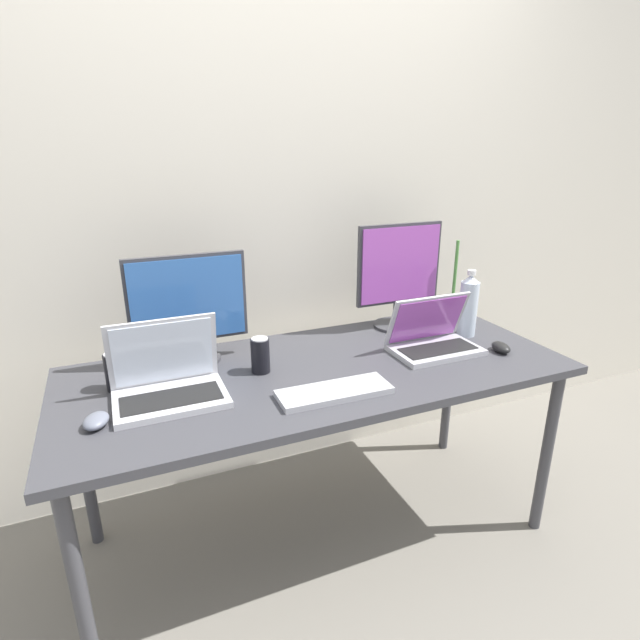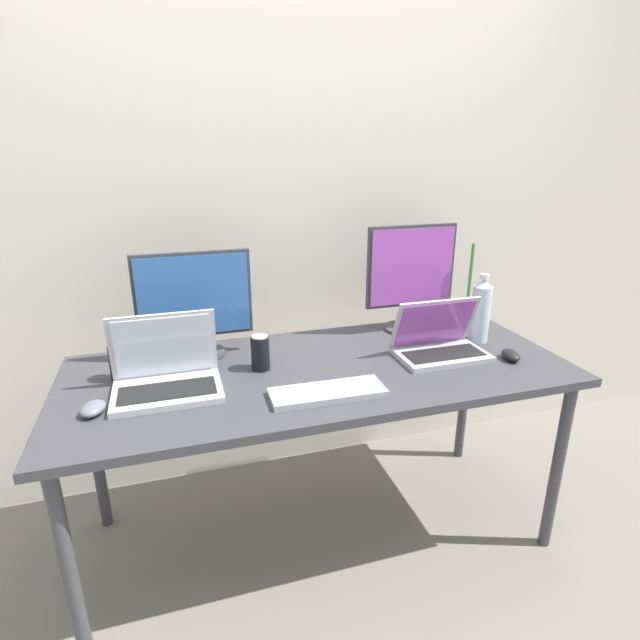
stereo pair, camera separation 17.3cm
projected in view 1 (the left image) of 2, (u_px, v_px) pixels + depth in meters
ground_plane at (320, 532)px, 2.03m from camera, size 16.00×16.00×0.00m
wall_back at (266, 193)px, 2.11m from camera, size 7.00×0.08×2.60m
work_desk at (320, 382)px, 1.81m from camera, size 1.79×0.75×0.74m
monitor_left at (189, 308)px, 1.77m from camera, size 0.42×0.20×0.40m
monitor_center at (399, 273)px, 2.11m from camera, size 0.39×0.20×0.45m
laptop_silver at (168, 380)px, 1.56m from camera, size 0.34×0.23×0.25m
laptop_secondary at (432, 338)px, 1.92m from camera, size 0.33×0.21×0.22m
keyboard_main at (334, 392)px, 1.59m from camera, size 0.37×0.14×0.02m
mouse_by_keyboard at (501, 347)px, 1.92m from camera, size 0.08×0.10×0.04m
mouse_by_laptop at (96, 421)px, 1.41m from camera, size 0.09×0.11×0.03m
water_bottle at (468, 306)px, 2.05m from camera, size 0.08×0.08×0.28m
soda_can_near_keyboard at (260, 355)px, 1.73m from camera, size 0.07×0.07×0.13m
soda_can_by_laptop at (115, 371)px, 1.61m from camera, size 0.07×0.07×0.13m
bamboo_vase at (452, 307)px, 2.22m from camera, size 0.07×0.07×0.37m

